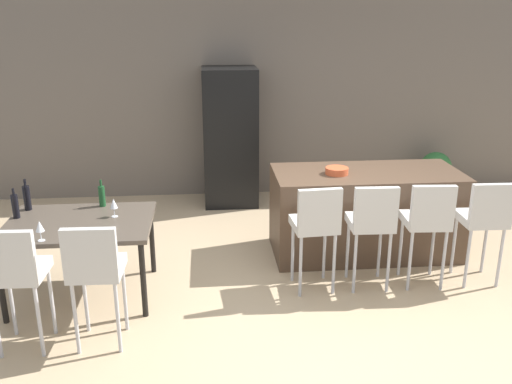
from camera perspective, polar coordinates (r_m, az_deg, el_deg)
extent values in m
plane|color=tan|center=(5.46, 5.57, -9.61)|extent=(10.00, 10.00, 0.00)
cube|color=#665B51|center=(7.86, 1.82, 10.28)|extent=(10.00, 0.12, 2.90)
cube|color=#4C3828|center=(6.10, 11.21, -2.07)|extent=(1.99, 0.89, 0.92)
cube|color=beige|center=(5.17, 6.03, -3.34)|extent=(0.43, 0.43, 0.08)
cube|color=beige|center=(4.94, 6.63, -1.69)|extent=(0.40, 0.09, 0.36)
cylinder|color=#B2B2B7|center=(5.41, 3.82, -6.23)|extent=(0.03, 0.03, 0.61)
cylinder|color=#B2B2B7|center=(5.49, 7.09, -5.97)|extent=(0.03, 0.03, 0.61)
cylinder|color=#B2B2B7|center=(5.13, 4.63, -7.70)|extent=(0.03, 0.03, 0.61)
cylinder|color=#B2B2B7|center=(5.21, 8.08, -7.39)|extent=(0.03, 0.03, 0.61)
cube|color=beige|center=(5.30, 11.71, -3.09)|extent=(0.42, 0.42, 0.08)
cube|color=beige|center=(5.07, 12.34, -1.48)|extent=(0.40, 0.08, 0.36)
cylinder|color=#B2B2B7|center=(5.54, 9.46, -5.86)|extent=(0.03, 0.03, 0.61)
cylinder|color=#B2B2B7|center=(5.61, 12.67, -5.73)|extent=(0.03, 0.03, 0.61)
cylinder|color=#B2B2B7|center=(5.25, 10.19, -7.29)|extent=(0.03, 0.03, 0.61)
cylinder|color=#B2B2B7|center=(5.33, 13.57, -7.12)|extent=(0.03, 0.03, 0.61)
cube|color=beige|center=(5.48, 17.09, -2.83)|extent=(0.43, 0.43, 0.08)
cube|color=beige|center=(5.25, 17.88, -1.26)|extent=(0.40, 0.09, 0.36)
cylinder|color=#B2B2B7|center=(5.70, 14.74, -5.53)|extent=(0.03, 0.03, 0.61)
cylinder|color=#B2B2B7|center=(5.79, 17.79, -5.41)|extent=(0.03, 0.03, 0.61)
cylinder|color=#B2B2B7|center=(5.42, 15.65, -6.88)|extent=(0.03, 0.03, 0.61)
cylinder|color=#B2B2B7|center=(5.52, 18.85, -6.73)|extent=(0.03, 0.03, 0.61)
cube|color=beige|center=(5.71, 22.25, -2.55)|extent=(0.41, 0.41, 0.08)
cube|color=beige|center=(5.49, 23.27, -1.03)|extent=(0.40, 0.07, 0.36)
cylinder|color=#B2B2B7|center=(5.90, 19.79, -5.20)|extent=(0.03, 0.03, 0.61)
cylinder|color=#B2B2B7|center=(6.03, 22.60, -5.02)|extent=(0.03, 0.03, 0.61)
cylinder|color=#B2B2B7|center=(5.63, 21.05, -6.48)|extent=(0.03, 0.03, 0.61)
cylinder|color=#B2B2B7|center=(5.77, 23.95, -6.25)|extent=(0.03, 0.03, 0.61)
cube|color=#4C4238|center=(5.22, -17.84, -3.13)|extent=(1.30, 0.98, 0.04)
cylinder|color=black|center=(5.89, -22.27, -5.04)|extent=(0.05, 0.05, 0.70)
cylinder|color=black|center=(5.66, -10.72, -4.90)|extent=(0.05, 0.05, 0.70)
cylinder|color=black|center=(5.15, -24.92, -8.80)|extent=(0.05, 0.05, 0.70)
cylinder|color=black|center=(4.88, -11.59, -8.89)|extent=(0.05, 0.05, 0.70)
cube|color=beige|center=(4.62, -23.33, -7.56)|extent=(0.41, 0.41, 0.08)
cube|color=beige|center=(4.39, -24.41, -5.91)|extent=(0.40, 0.08, 0.36)
cylinder|color=#B2B2B7|center=(4.96, -23.97, -10.31)|extent=(0.03, 0.03, 0.61)
cylinder|color=#B2B2B7|center=(4.86, -20.39, -10.46)|extent=(0.03, 0.03, 0.61)
cylinder|color=#B2B2B7|center=(4.59, -21.53, -12.35)|extent=(0.03, 0.03, 0.61)
cube|color=beige|center=(4.48, -16.13, -7.59)|extent=(0.41, 0.41, 0.08)
cube|color=beige|center=(4.23, -16.87, -5.90)|extent=(0.40, 0.07, 0.36)
cylinder|color=#B2B2B7|center=(4.80, -17.25, -10.45)|extent=(0.03, 0.03, 0.61)
cylinder|color=#B2B2B7|center=(4.74, -13.43, -10.52)|extent=(0.03, 0.03, 0.61)
cylinder|color=#B2B2B7|center=(4.54, -18.18, -12.37)|extent=(0.03, 0.03, 0.61)
cylinder|color=#B2B2B7|center=(4.46, -14.11, -12.49)|extent=(0.03, 0.03, 0.61)
cylinder|color=black|center=(5.64, -22.63, -0.58)|extent=(0.07, 0.07, 0.24)
cylinder|color=black|center=(5.60, -22.82, 0.90)|extent=(0.02, 0.02, 0.07)
cylinder|color=black|center=(5.47, -23.66, -1.38)|extent=(0.06, 0.06, 0.22)
cylinder|color=black|center=(5.43, -23.85, 0.02)|extent=(0.02, 0.02, 0.06)
cylinder|color=#194723|center=(5.52, -15.66, -0.43)|extent=(0.06, 0.06, 0.20)
cylinder|color=#194723|center=(5.48, -15.78, 0.89)|extent=(0.02, 0.02, 0.06)
cylinder|color=silver|center=(4.89, -21.33, -4.69)|extent=(0.06, 0.06, 0.00)
cylinder|color=silver|center=(4.88, -21.38, -4.24)|extent=(0.01, 0.01, 0.08)
cone|color=silver|center=(4.85, -21.50, -3.31)|extent=(0.07, 0.07, 0.09)
cylinder|color=silver|center=(5.24, -14.42, -2.47)|extent=(0.06, 0.06, 0.00)
cylinder|color=silver|center=(5.23, -14.46, -2.04)|extent=(0.01, 0.01, 0.08)
cone|color=silver|center=(5.20, -14.53, -1.16)|extent=(0.07, 0.07, 0.09)
cube|color=black|center=(7.47, -2.70, 5.70)|extent=(0.72, 0.68, 1.84)
cylinder|color=#C6512D|center=(5.81, 8.37, 2.19)|extent=(0.24, 0.24, 0.07)
cylinder|color=#996B4C|center=(8.33, 17.89, 0.38)|extent=(0.24, 0.24, 0.22)
sphere|color=#2D6B33|center=(8.24, 18.10, 2.42)|extent=(0.44, 0.44, 0.44)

